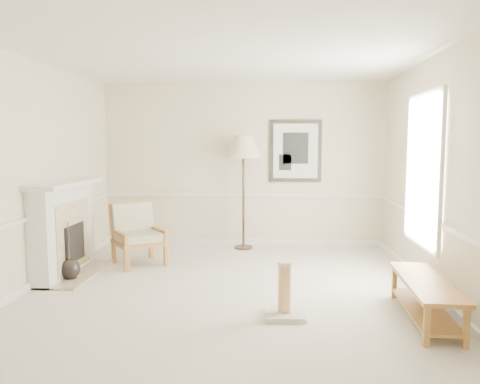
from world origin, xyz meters
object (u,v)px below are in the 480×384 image
armchair (137,231)px  scratching_post (285,299)px  floor_vase (70,270)px  bench (425,293)px  floor_lamp (244,150)px

armchair → scratching_post: 3.07m
floor_vase → armchair: armchair is taller
armchair → bench: 4.23m
floor_vase → bench: floor_vase is taller
floor_lamp → bench: (2.10, -3.20, -1.44)m
armchair → floor_lamp: (1.57, 1.11, 1.23)m
floor_lamp → scratching_post: size_ratio=3.30×
floor_vase → bench: size_ratio=0.53×
armchair → bench: (3.67, -2.09, -0.21)m
floor_lamp → bench: 4.09m
floor_vase → floor_lamp: 3.42m
armchair → scratching_post: (2.22, -2.10, -0.30)m
armchair → floor_lamp: 2.28m
floor_vase → scratching_post: bearing=-21.4°
scratching_post → floor_vase: bearing=158.6°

